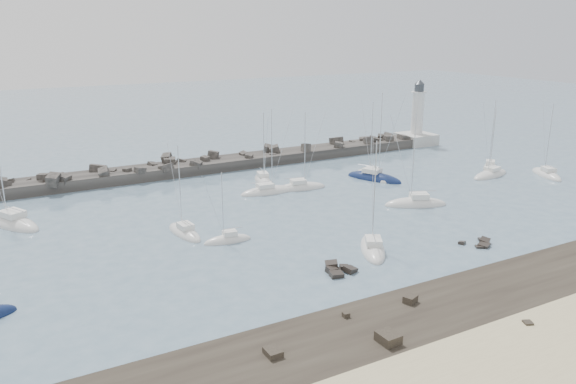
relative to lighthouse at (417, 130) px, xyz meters
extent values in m
plane|color=slate|center=(-47.00, -38.00, -3.09)|extent=(400.00, 400.00, 0.00)
cube|color=#C5B788|center=(-47.00, -70.00, -3.09)|extent=(140.00, 14.00, 1.00)
cube|color=black|center=(-47.00, -60.00, -3.09)|extent=(140.00, 12.00, 0.70)
cube|color=black|center=(-49.95, -56.67, -2.41)|extent=(1.48, 1.34, 0.66)
cube|color=black|center=(-56.63, -56.05, -2.54)|extent=(0.57, 0.57, 0.41)
cube|color=black|center=(-56.01, -61.10, -2.33)|extent=(1.57, 1.83, 0.82)
cube|color=black|center=(-64.93, -58.27, -2.49)|extent=(1.17, 1.48, 0.51)
cube|color=black|center=(-43.89, -64.61, -2.58)|extent=(0.96, 0.98, 0.32)
cube|color=black|center=(-51.82, -46.36, -2.84)|extent=(1.88, 1.81, 1.26)
cube|color=black|center=(-50.54, -47.95, -2.82)|extent=(1.63, 1.46, 0.91)
cube|color=black|center=(-52.35, -47.12, -2.88)|extent=(1.05, 1.13, 0.97)
cube|color=black|center=(-50.70, -47.04, -3.11)|extent=(1.30, 1.26, 0.99)
cube|color=black|center=(-52.44, -48.20, -2.99)|extent=(1.55, 1.38, 0.95)
cube|color=black|center=(-51.57, -46.85, -3.13)|extent=(1.21, 1.20, 0.60)
cube|color=black|center=(-34.41, -47.75, -3.15)|extent=(1.14, 1.14, 0.94)
cube|color=black|center=(-33.52, -49.56, -3.09)|extent=(1.17, 1.16, 0.64)
cube|color=black|center=(-32.85, -49.63, -3.07)|extent=(1.57, 1.57, 0.95)
cube|color=black|center=(-31.57, -48.05, -2.99)|extent=(0.98, 1.01, 0.45)
cube|color=black|center=(-32.04, -48.96, -2.93)|extent=(1.54, 1.61, 1.21)
cube|color=#2D2B28|center=(-54.50, 0.00, -2.89)|extent=(115.00, 6.00, 3.20)
cube|color=#2D2B28|center=(-72.39, -1.97, -1.06)|extent=(2.61, 2.63, 1.72)
cube|color=#2D2B28|center=(-56.26, -2.30, -1.20)|extent=(2.60, 2.45, 1.76)
cube|color=#2D2B28|center=(-9.95, -0.16, -1.53)|extent=(1.80, 1.86, 1.39)
cube|color=#2D2B28|center=(-73.91, -2.59, -0.90)|extent=(2.44, 2.96, 2.26)
cube|color=#2D2B28|center=(-21.39, -1.79, -1.06)|extent=(2.45, 2.37, 1.80)
cube|color=#2D2B28|center=(-11.78, -0.39, -1.02)|extent=(1.91, 1.94, 1.91)
cube|color=#2D2B28|center=(-19.97, 1.11, -0.80)|extent=(2.53, 2.41, 2.05)
cube|color=#2D2B28|center=(-14.00, -1.52, -1.03)|extent=(2.49, 2.83, 2.41)
cube|color=#2D2B28|center=(-15.81, 1.50, -1.53)|extent=(1.20, 1.36, 1.12)
cube|color=#2D2B28|center=(-7.42, 0.58, -0.94)|extent=(2.60, 2.79, 2.05)
cube|color=#2D2B28|center=(-64.43, 0.36, -1.50)|extent=(1.51, 1.52, 1.15)
cube|color=#2D2B28|center=(-40.70, -1.56, -1.29)|extent=(1.96, 2.05, 1.52)
cube|color=#2D2B28|center=(-51.16, -2.01, -1.21)|extent=(2.25, 2.05, 1.54)
cube|color=#2D2B28|center=(-52.30, 1.65, -1.49)|extent=(2.39, 2.36, 1.68)
cube|color=#2D2B28|center=(-34.56, 0.07, -0.86)|extent=(2.73, 2.44, 2.18)
cube|color=#2D2B28|center=(-35.52, -0.95, -1.61)|extent=(1.80, 1.88, 1.03)
cube|color=#2D2B28|center=(-57.56, 1.46, -1.45)|extent=(2.06, 1.90, 1.63)
cube|color=#2D2B28|center=(-75.29, -1.35, -1.49)|extent=(1.57, 1.64, 1.08)
cube|color=#2D2B28|center=(-12.71, 1.52, -1.23)|extent=(2.76, 2.56, 1.33)
cube|color=#2D2B28|center=(-74.14, -0.80, -0.98)|extent=(1.33, 1.27, 1.13)
cube|color=#2D2B28|center=(-60.68, -2.56, -0.97)|extent=(2.02, 1.76, 1.16)
cube|color=#2D2B28|center=(-66.27, -1.85, -0.89)|extent=(2.15, 2.46, 2.08)
cube|color=#2D2B28|center=(-66.60, 1.76, -0.94)|extent=(3.03, 2.71, 1.80)
cube|color=#2D2B28|center=(-52.75, 0.83, -1.68)|extent=(1.71, 1.68, 0.96)
cube|color=#2D2B28|center=(-81.08, -1.11, -1.17)|extent=(3.13, 3.10, 2.21)
cube|color=#2D2B28|center=(-7.98, 2.24, -1.24)|extent=(1.65, 1.90, 1.61)
cube|color=#2D2B28|center=(-28.87, -1.83, -0.76)|extent=(1.96, 2.22, 2.31)
cube|color=#2D2B28|center=(-35.32, 1.41, -0.98)|extent=(2.25, 2.60, 2.43)
cube|color=#2D2B28|center=(-40.60, 1.00, -1.15)|extent=(1.45, 1.65, 1.14)
cube|color=#2D2B28|center=(-50.79, -2.32, -1.22)|extent=(1.97, 2.14, 1.78)
cube|color=#2D2B28|center=(-79.60, 0.90, -1.40)|extent=(1.54, 1.62, 1.57)
cube|color=#2D2B28|center=(-8.48, -1.17, -0.87)|extent=(2.16, 2.18, 1.30)
cube|color=#2D2B28|center=(-4.64, -1.20, -1.28)|extent=(2.40, 2.46, 1.93)
cube|color=#2D2B28|center=(-75.06, 0.42, -1.27)|extent=(2.05, 2.15, 1.70)
cube|color=#2D2B28|center=(-28.77, -2.05, -1.34)|extent=(1.76, 1.65, 1.08)
cube|color=#2D2B28|center=(-54.70, 2.21, -0.69)|extent=(2.54, 2.47, 2.21)
cube|color=#2D2B28|center=(-54.63, 1.02, -0.97)|extent=(2.42, 2.44, 1.43)
cube|color=#2D2B28|center=(-81.05, 1.00, -1.10)|extent=(2.15, 1.65, 1.78)
cube|color=#2D2B28|center=(-48.53, -0.14, -1.04)|extent=(1.65, 1.83, 1.27)
cube|color=#2D2B28|center=(-46.49, 1.26, -0.97)|extent=(2.72, 2.42, 2.30)
cube|color=#2D2B28|center=(-62.39, -1.01, -1.39)|extent=(1.59, 1.59, 1.46)
cube|color=#2D2B28|center=(-77.38, 1.15, -1.60)|extent=(1.56, 1.38, 1.12)
cube|color=#ADADA8|center=(0.00, 0.00, -2.29)|extent=(7.00, 7.00, 3.00)
cylinder|color=silver|center=(0.00, 0.00, 3.71)|extent=(2.50, 2.50, 9.00)
cylinder|color=silver|center=(0.00, 0.00, 8.13)|extent=(3.20, 3.20, 0.25)
cylinder|color=#353A40|center=(0.00, 0.00, 9.01)|extent=(2.00, 2.00, 1.60)
cone|color=#353A40|center=(0.00, 0.00, 10.31)|extent=(2.20, 2.20, 1.00)
ellipsoid|color=silver|center=(-80.64, -14.72, -3.04)|extent=(8.03, 11.20, 2.64)
cube|color=white|center=(-80.39, -15.20, -1.52)|extent=(3.35, 3.71, 0.80)
cylinder|color=silver|center=(-80.03, -15.87, -0.77)|extent=(2.12, 3.91, 0.11)
ellipsoid|color=silver|center=(-62.11, -28.88, -3.04)|extent=(3.23, 7.77, 1.95)
cube|color=white|center=(-62.07, -29.26, -1.90)|extent=(1.76, 2.28, 0.63)
cylinder|color=silver|center=(-62.18, -28.28, 2.88)|extent=(0.11, 0.11, 10.19)
cylinder|color=silver|center=(-62.00, -29.78, -1.31)|extent=(0.45, 3.01, 0.09)
ellipsoid|color=silver|center=(-45.03, -17.85, -3.04)|extent=(9.05, 3.45, 2.09)
cube|color=white|center=(-45.48, -17.82, -1.84)|extent=(2.62, 1.98, 0.62)
cylinder|color=silver|center=(-44.33, -17.91, 3.82)|extent=(0.11, 0.11, 11.95)
cylinder|color=silver|center=(-46.09, -17.77, -1.27)|extent=(3.54, 0.37, 0.09)
ellipsoid|color=silver|center=(-58.44, -33.83, -3.04)|extent=(5.98, 2.45, 1.68)
cube|color=white|center=(-58.15, -33.86, -2.03)|extent=(1.75, 1.35, 0.60)
cylinder|color=silver|center=(-58.91, -33.77, 1.60)|extent=(0.10, 0.10, 7.85)
cylinder|color=silver|center=(-57.75, -33.90, -1.48)|extent=(2.32, 0.35, 0.09)
ellipsoid|color=silver|center=(-43.00, -12.15, -3.04)|extent=(4.16, 8.24, 2.09)
cube|color=white|center=(-42.91, -11.76, -1.81)|extent=(2.05, 2.51, 0.69)
cylinder|color=silver|center=(-43.14, -12.76, 3.17)|extent=(0.12, 0.12, 10.66)
cylinder|color=silver|center=(-42.79, -11.23, -1.17)|extent=(0.81, 3.10, 0.10)
ellipsoid|color=silver|center=(-44.87, -44.26, -3.04)|extent=(6.67, 8.79, 2.18)
cube|color=white|center=(-45.09, -44.64, -1.77)|extent=(2.72, 2.96, 0.69)
cylinder|color=silver|center=(-44.52, -43.67, 3.70)|extent=(0.12, 0.12, 11.64)
cylinder|color=silver|center=(-45.39, -45.16, -1.13)|extent=(1.83, 3.02, 0.10)
ellipsoid|color=#101E45|center=(-25.81, -19.32, -3.04)|extent=(7.04, 10.27, 2.43)
cube|color=white|center=(-26.02, -18.87, -1.64)|extent=(3.00, 3.37, 0.75)
cylinder|color=silver|center=(-25.47, -20.04, 4.68)|extent=(0.13, 0.13, 13.38)
cylinder|color=silver|center=(-26.32, -18.25, -0.95)|extent=(1.80, 3.63, 0.11)
ellipsoid|color=silver|center=(-29.31, -33.69, -3.04)|extent=(9.35, 6.27, 2.35)
cube|color=white|center=(-28.90, -33.87, -1.66)|extent=(3.04, 2.69, 0.76)
cylinder|color=silver|center=(-29.96, -33.39, 4.03)|extent=(0.13, 0.13, 12.15)
cylinder|color=silver|center=(-28.33, -34.13, -0.95)|extent=(3.32, 1.59, 0.11)
ellipsoid|color=silver|center=(-25.35, -18.21, -3.04)|extent=(3.02, 8.76, 2.28)
cube|color=white|center=(-25.37, -18.64, -1.70)|extent=(1.84, 2.49, 0.75)
cylinder|color=silver|center=(-25.32, -17.52, 3.78)|extent=(0.13, 0.13, 11.70)
cylinder|color=silver|center=(-25.39, -19.25, -1.00)|extent=(0.24, 3.47, 0.11)
ellipsoid|color=silver|center=(-6.99, -27.13, -3.04)|extent=(9.31, 4.33, 2.09)
cube|color=white|center=(-6.55, -27.05, -1.85)|extent=(2.79, 2.22, 0.61)
cylinder|color=silver|center=(-7.70, -27.26, 3.89)|extent=(0.10, 0.10, 12.09)
cylinder|color=silver|center=(-5.93, -26.94, -1.28)|extent=(3.54, 0.72, 0.09)
ellipsoid|color=silver|center=(-3.36, -23.71, -3.04)|extent=(7.07, 6.38, 2.13)
cube|color=white|center=(-3.64, -23.94, -1.76)|extent=(2.51, 2.43, 0.75)
cylinder|color=silver|center=(-2.91, -23.34, 2.78)|extent=(0.13, 0.13, 9.85)
cylinder|color=silver|center=(-4.04, -24.27, -1.06)|extent=(2.32, 1.94, 0.11)
ellipsoid|color=silver|center=(1.61, -31.64, -3.04)|extent=(5.73, 8.74, 2.10)
cube|color=white|center=(1.44, -32.03, -1.82)|extent=(2.49, 2.83, 0.66)
cylinder|color=silver|center=(1.87, -31.03, 3.52)|extent=(0.11, 0.11, 11.34)
cylinder|color=silver|center=(1.20, -32.57, -1.21)|extent=(1.42, 3.12, 0.09)
ellipsoid|color=silver|center=(-39.51, -18.37, -3.04)|extent=(8.63, 4.07, 2.07)
cube|color=white|center=(-39.92, -18.30, -1.83)|extent=(2.59, 2.07, 0.65)
cylinder|color=silver|center=(-38.86, -18.50, 3.44)|extent=(0.11, 0.11, 11.21)
cylinder|color=silver|center=(-40.49, -18.19, -1.23)|extent=(3.28, 0.71, 0.09)
camera|label=1|loc=(-82.08, -92.03, 21.58)|focal=35.00mm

